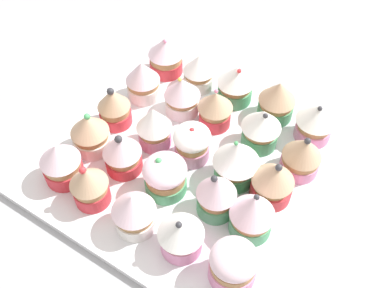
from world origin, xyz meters
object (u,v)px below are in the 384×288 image
Objects in this scene: cupcake_11 at (236,160)px; cupcake_16 at (216,193)px; cupcake_21 at (181,234)px; cupcake_24 at (61,162)px; cupcake_6 at (261,127)px; cupcake_23 at (89,185)px; cupcake_3 at (199,71)px; cupcake_0 at (316,121)px; cupcake_17 at (163,174)px; cupcake_7 at (215,108)px; cupcake_12 at (196,141)px; cupcake_18 at (122,152)px; cupcake_2 at (235,83)px; cupcake_8 at (182,95)px; cupcake_14 at (114,106)px; baking_tray at (192,158)px; cupcake_5 at (302,155)px; cupcake_19 at (90,132)px; cupcake_1 at (277,100)px; cupcake_15 at (252,214)px; cupcake_20 at (233,264)px; cupcake_22 at (135,211)px; cupcake_13 at (154,126)px; cupcake_4 at (166,55)px; cupcake_9 at (143,80)px; cupcake_10 at (273,181)px.

cupcake_11 is 6.37cm from cupcake_16.
cupcake_24 is (21.06, -0.24, 0.03)cm from cupcake_21.
cupcake_6 is 27.11cm from cupcake_23.
cupcake_21 is at bearing 117.84° from cupcake_3.
cupcake_23 is (21.92, 28.30, -0.05)cm from cupcake_0.
cupcake_3 is 22.44cm from cupcake_17.
cupcake_12 is (-0.91, 7.32, -0.31)cm from cupcake_7.
cupcake_18 is at bearing 3.84° from cupcake_16.
cupcake_18 reaches higher than cupcake_12.
cupcake_2 is 9.34cm from cupcake_8.
cupcake_23 is (15.84, 8.08, -0.40)cm from cupcake_16.
cupcake_14 is 9.67cm from cupcake_18.
cupcake_17 is 0.91× the size of cupcake_24.
cupcake_24 is at bearing 44.34° from baking_tray.
cupcake_19 is at bearing 24.78° from cupcake_5.
baking_tray is 5.50× the size of cupcake_14.
cupcake_1 is 0.94× the size of cupcake_15.
cupcake_23 is at bearing 61.24° from cupcake_12.
cupcake_17 is at bearing -41.90° from cupcake_21.
cupcake_23 reaches higher than cupcake_12.
cupcake_18 reaches higher than cupcake_20.
cupcake_8 is 0.97× the size of cupcake_19.
cupcake_22 is (-14.63, 13.81, 0.03)cm from cupcake_14.
cupcake_21 reaches higher than cupcake_20.
cupcake_24 is at bearing 59.65° from cupcake_13.
cupcake_24 is (13.29, 28.16, 0.02)cm from cupcake_2.
cupcake_24 is (20.90, 28.39, -0.04)cm from cupcake_1.
cupcake_21 is (6.95, 27.75, -0.06)cm from cupcake_0.
cupcake_22 is at bearing 91.82° from cupcake_7.
cupcake_19 is (7.76, 6.06, -0.39)cm from cupcake_13.
cupcake_11 reaches higher than cupcake_2.
cupcake_23 is at bearing 1.76° from cupcake_20.
cupcake_5 is 0.99× the size of cupcake_19.
cupcake_15 reaches higher than cupcake_5.
cupcake_24 is at bearing 44.69° from cupcake_12.
cupcake_7 is 1.07× the size of cupcake_17.
cupcake_11 reaches higher than cupcake_15.
cupcake_0 is at bearing -124.42° from cupcake_17.
cupcake_9 is at bearing 92.90° from cupcake_4.
cupcake_22 reaches higher than cupcake_3.
cupcake_4 and cupcake_23 have the same top height.
cupcake_13 is 1.15× the size of cupcake_17.
cupcake_2 is 7.00cm from cupcake_3.
cupcake_21 is at bearing 109.62° from cupcake_7.
cupcake_11 is (-7.56, -0.05, 4.87)cm from baking_tray.
cupcake_2 is at bearing -89.22° from cupcake_17.
cupcake_15 is at bearing -149.16° from cupcake_22.
cupcake_5 is (-29.67, 7.57, -0.20)cm from cupcake_4.
cupcake_18 is at bearing 19.39° from cupcake_10.
cupcake_20 is 28.76cm from cupcake_24.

